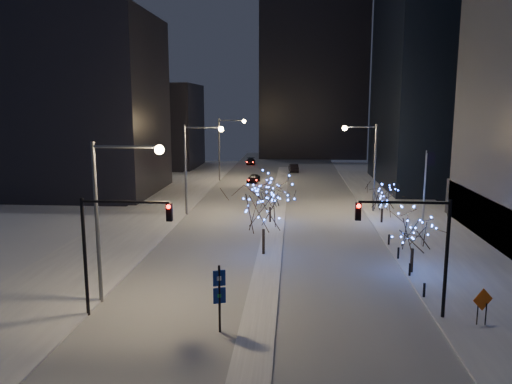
# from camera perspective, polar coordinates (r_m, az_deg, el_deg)

# --- Properties ---
(ground) EXTENTS (160.00, 160.00, 0.00)m
(ground) POSITION_cam_1_polar(r_m,az_deg,el_deg) (29.35, 0.33, -14.50)
(ground) COLOR white
(ground) RESTS_ON ground
(road) EXTENTS (20.00, 130.00, 0.02)m
(road) POSITION_cam_1_polar(r_m,az_deg,el_deg) (62.86, 2.57, -1.18)
(road) COLOR #9FA4AD
(road) RESTS_ON ground
(median) EXTENTS (2.00, 80.00, 0.15)m
(median) POSITION_cam_1_polar(r_m,az_deg,el_deg) (57.95, 2.41, -2.07)
(median) COLOR white
(median) RESTS_ON ground
(east_sidewalk) EXTENTS (10.00, 90.00, 0.15)m
(east_sidewalk) POSITION_cam_1_polar(r_m,az_deg,el_deg) (49.95, 19.52, -4.62)
(east_sidewalk) COLOR white
(east_sidewalk) RESTS_ON ground
(west_sidewalk) EXTENTS (8.00, 90.00, 0.15)m
(west_sidewalk) POSITION_cam_1_polar(r_m,az_deg,el_deg) (50.73, -14.05, -4.11)
(west_sidewalk) COLOR white
(west_sidewalk) RESTS_ON ground
(filler_west_near) EXTENTS (22.00, 18.00, 24.00)m
(filler_west_near) POSITION_cam_1_polar(r_m,az_deg,el_deg) (73.03, -20.06, 9.25)
(filler_west_near) COLOR black
(filler_west_near) RESTS_ON ground
(filler_west_far) EXTENTS (18.00, 16.00, 16.00)m
(filler_west_far) POSITION_cam_1_polar(r_m,az_deg,el_deg) (100.67, -11.82, 7.40)
(filler_west_far) COLOR black
(filler_west_far) RESTS_ON ground
(horizon_block) EXTENTS (24.00, 14.00, 42.00)m
(horizon_block) POSITION_cam_1_polar(r_m,az_deg,el_deg) (119.05, 6.53, 14.17)
(horizon_block) COLOR black
(horizon_block) RESTS_ON ground
(street_lamp_w_near) EXTENTS (4.40, 0.56, 10.00)m
(street_lamp_w_near) POSITION_cam_1_polar(r_m,az_deg,el_deg) (31.14, -16.03, -0.89)
(street_lamp_w_near) COLOR #595E66
(street_lamp_w_near) RESTS_ON ground
(street_lamp_w_mid) EXTENTS (4.40, 0.56, 10.00)m
(street_lamp_w_mid) POSITION_cam_1_polar(r_m,az_deg,el_deg) (55.02, -7.01, 3.99)
(street_lamp_w_mid) COLOR #595E66
(street_lamp_w_mid) RESTS_ON ground
(street_lamp_w_far) EXTENTS (4.40, 0.56, 10.00)m
(street_lamp_w_far) POSITION_cam_1_polar(r_m,az_deg,el_deg) (79.59, -3.48, 5.88)
(street_lamp_w_far) COLOR #595E66
(street_lamp_w_far) RESTS_ON ground
(street_lamp_east) EXTENTS (3.90, 0.56, 10.00)m
(street_lamp_east) POSITION_cam_1_polar(r_m,az_deg,el_deg) (57.53, 12.57, 4.04)
(street_lamp_east) COLOR #595E66
(street_lamp_east) RESTS_ON ground
(traffic_signal_west) EXTENTS (5.26, 0.43, 7.00)m
(traffic_signal_west) POSITION_cam_1_polar(r_m,az_deg,el_deg) (29.51, -16.30, -4.96)
(traffic_signal_west) COLOR black
(traffic_signal_west) RESTS_ON ground
(traffic_signal_east) EXTENTS (5.26, 0.43, 7.00)m
(traffic_signal_east) POSITION_cam_1_polar(r_m,az_deg,el_deg) (29.48, 18.16, -5.07)
(traffic_signal_east) COLOR black
(traffic_signal_east) RESTS_ON ground
(flagpoles) EXTENTS (1.35, 2.60, 8.00)m
(flagpoles) POSITION_cam_1_polar(r_m,az_deg,el_deg) (45.97, 18.78, 0.23)
(flagpoles) COLOR silver
(flagpoles) RESTS_ON east_sidewalk
(bollards) EXTENTS (0.16, 12.16, 0.90)m
(bollards) POSITION_cam_1_polar(r_m,az_deg,el_deg) (39.32, 16.53, -7.55)
(bollards) COLOR black
(bollards) RESTS_ON east_sidewalk
(car_near) EXTENTS (2.17, 4.10, 1.33)m
(car_near) POSITION_cam_1_polar(r_m,az_deg,el_deg) (78.72, -0.29, 1.58)
(car_near) COLOR black
(car_near) RESTS_ON ground
(car_mid) EXTENTS (1.96, 4.57, 1.46)m
(car_mid) POSITION_cam_1_polar(r_m,az_deg,el_deg) (91.48, 4.31, 2.77)
(car_mid) COLOR black
(car_mid) RESTS_ON ground
(car_far) EXTENTS (2.02, 4.44, 1.26)m
(car_far) POSITION_cam_1_polar(r_m,az_deg,el_deg) (102.70, -0.61, 3.53)
(car_far) COLOR black
(car_far) RESTS_ON ground
(holiday_tree_median_near) EXTENTS (5.76, 5.76, 6.55)m
(holiday_tree_median_near) POSITION_cam_1_polar(r_m,az_deg,el_deg) (39.96, 0.87, -1.43)
(holiday_tree_median_near) COLOR black
(holiday_tree_median_near) RESTS_ON median
(holiday_tree_median_far) EXTENTS (3.90, 3.90, 4.26)m
(holiday_tree_median_far) POSITION_cam_1_polar(r_m,az_deg,el_deg) (51.26, 1.63, -0.40)
(holiday_tree_median_far) COLOR black
(holiday_tree_median_far) RESTS_ON median
(holiday_tree_plaza_near) EXTENTS (4.15, 4.15, 4.99)m
(holiday_tree_plaza_near) POSITION_cam_1_polar(r_m,az_deg,el_deg) (37.53, 17.57, -4.03)
(holiday_tree_plaza_near) COLOR black
(holiday_tree_plaza_near) RESTS_ON east_sidewalk
(holiday_tree_plaza_far) EXTENTS (4.13, 4.13, 4.23)m
(holiday_tree_plaza_far) POSITION_cam_1_polar(r_m,az_deg,el_deg) (52.69, 14.28, -0.51)
(holiday_tree_plaza_far) COLOR black
(holiday_tree_plaza_far) RESTS_ON east_sidewalk
(wayfinding_sign) EXTENTS (0.66, 0.31, 3.78)m
(wayfinding_sign) POSITION_cam_1_polar(r_m,az_deg,el_deg) (27.17, -4.20, -11.29)
(wayfinding_sign) COLOR black
(wayfinding_sign) RESTS_ON ground
(construction_sign) EXTENTS (1.21, 0.50, 2.11)m
(construction_sign) POSITION_cam_1_polar(r_m,az_deg,el_deg) (30.65, 24.47, -11.47)
(construction_sign) COLOR black
(construction_sign) RESTS_ON east_sidewalk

